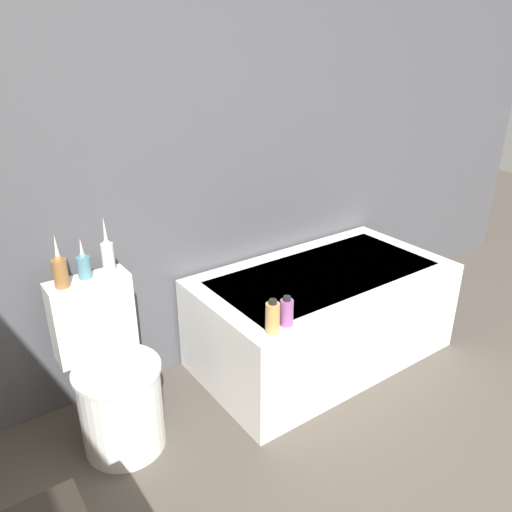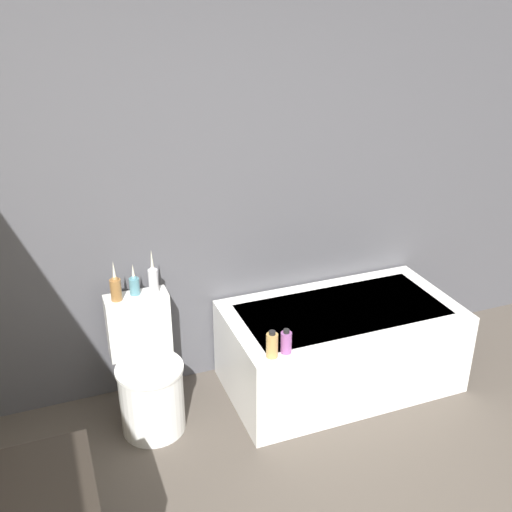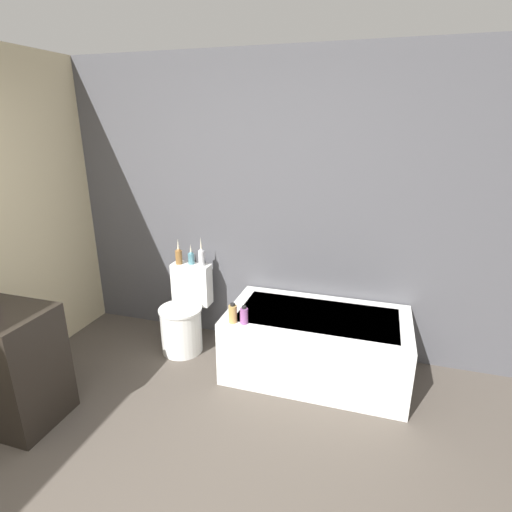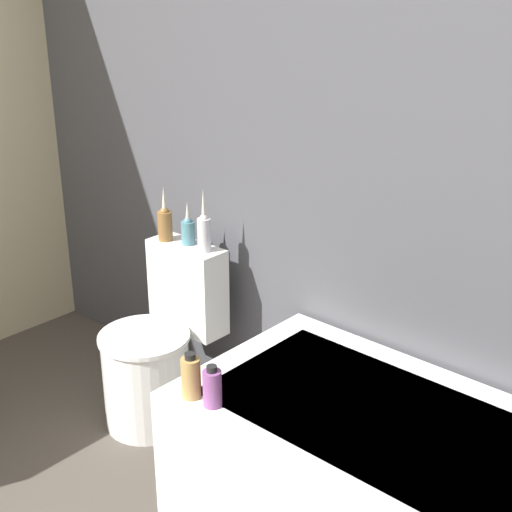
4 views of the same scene
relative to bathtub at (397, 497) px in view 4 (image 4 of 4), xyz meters
name	(u,v)px [view 4 (image 4 of 4)]	position (x,y,z in m)	size (l,w,h in m)	color
wall_back_tiled	(302,129)	(-0.78, 0.45, 1.02)	(6.40, 0.06, 2.60)	#4C4C51
bathtub	(397,497)	(0.00, 0.00, 0.00)	(1.46, 0.79, 0.55)	white
toilet	(157,354)	(-1.24, 0.06, 0.03)	(0.39, 0.53, 0.76)	white
vase_gold	(165,222)	(-1.35, 0.23, 0.57)	(0.06, 0.06, 0.25)	olive
vase_silver	(188,230)	(-1.24, 0.26, 0.55)	(0.06, 0.06, 0.19)	teal
vase_bronze	(204,231)	(-1.13, 0.25, 0.58)	(0.06, 0.06, 0.27)	silver
shampoo_bottle_tall	(191,377)	(-0.61, -0.32, 0.35)	(0.07, 0.07, 0.16)	tan
shampoo_bottle_short	(212,388)	(-0.52, -0.31, 0.34)	(0.06, 0.06, 0.15)	#8C4C8C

